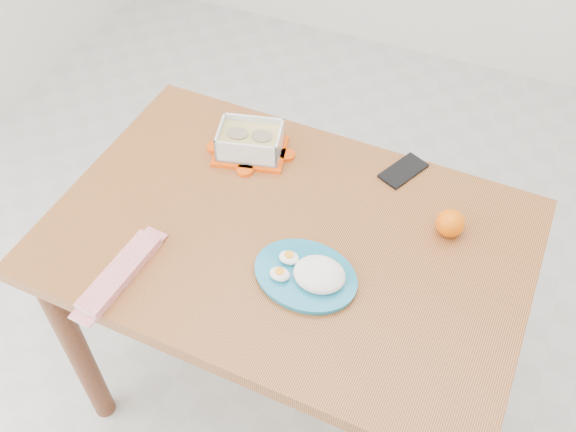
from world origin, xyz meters
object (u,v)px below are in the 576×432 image
at_px(dining_table, 288,264).
at_px(rice_plate, 310,274).
at_px(orange_fruit, 450,223).
at_px(smartphone, 403,171).
at_px(food_container, 250,142).

relative_size(dining_table, rice_plate, 4.39).
bearing_deg(orange_fruit, rice_plate, -134.67).
xyz_separation_m(orange_fruit, smartphone, (-0.15, 0.15, -0.03)).
relative_size(food_container, orange_fruit, 3.16).
xyz_separation_m(orange_fruit, rice_plate, (-0.24, -0.24, -0.01)).
bearing_deg(smartphone, food_container, -142.22).
xyz_separation_m(dining_table, smartphone, (0.18, 0.29, 0.12)).
relative_size(orange_fruit, smartphone, 0.52).
relative_size(dining_table, food_container, 5.38).
bearing_deg(rice_plate, smartphone, 83.39).
xyz_separation_m(food_container, orange_fruit, (0.52, -0.07, -0.00)).
height_order(food_container, smartphone, food_container).
height_order(dining_table, orange_fruit, orange_fruit).
distance_m(food_container, rice_plate, 0.42).
distance_m(orange_fruit, smartphone, 0.21).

